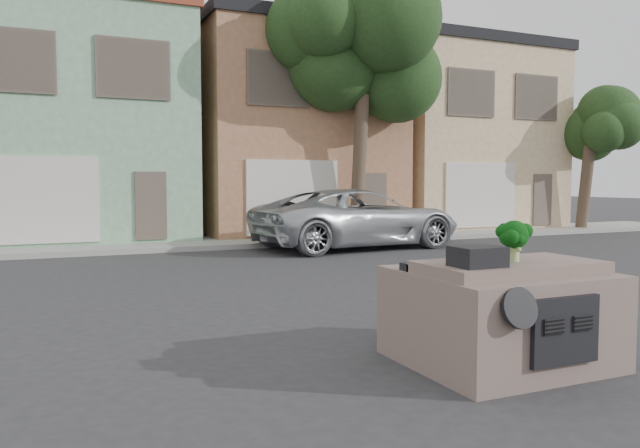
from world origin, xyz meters
TOP-DOWN VIEW (x-y plane):
  - ground_plane at (0.00, 0.00)m, footprint 120.00×120.00m
  - sidewalk at (0.00, 10.50)m, footprint 40.00×3.00m
  - townhouse_mint at (-3.50, 14.50)m, footprint 7.20×8.20m
  - townhouse_tan at (4.00, 14.50)m, footprint 7.20×8.20m
  - townhouse_beige at (11.50, 14.50)m, footprint 7.20×8.20m
  - silver_pickup at (4.02, 7.99)m, footprint 6.53×3.49m
  - tree_near at (5.00, 9.80)m, footprint 4.40×4.00m
  - tree_far at (15.00, 9.80)m, footprint 3.20×3.00m
  - car_dashboard at (0.00, -3.00)m, footprint 2.00×1.80m
  - instrument_hump at (-0.58, -3.35)m, footprint 0.48×0.38m
  - wiper_arm at (0.28, -2.62)m, footprint 0.69×0.15m
  - broccoli at (0.03, -3.18)m, footprint 0.50×0.50m

SIDE VIEW (x-z plane):
  - ground_plane at x=0.00m, z-range 0.00..0.00m
  - silver_pickup at x=4.02m, z-range -0.87..0.87m
  - sidewalk at x=0.00m, z-range 0.00..0.15m
  - car_dashboard at x=0.00m, z-range 0.00..1.12m
  - wiper_arm at x=0.28m, z-range 1.12..1.14m
  - instrument_hump at x=-0.58m, z-range 1.12..1.32m
  - broccoli at x=0.03m, z-range 1.12..1.56m
  - tree_far at x=15.00m, z-range 0.00..6.00m
  - townhouse_mint at x=-3.50m, z-range 0.00..7.55m
  - townhouse_tan at x=4.00m, z-range 0.00..7.55m
  - townhouse_beige at x=11.50m, z-range 0.00..7.55m
  - tree_near at x=5.00m, z-range 0.00..8.50m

